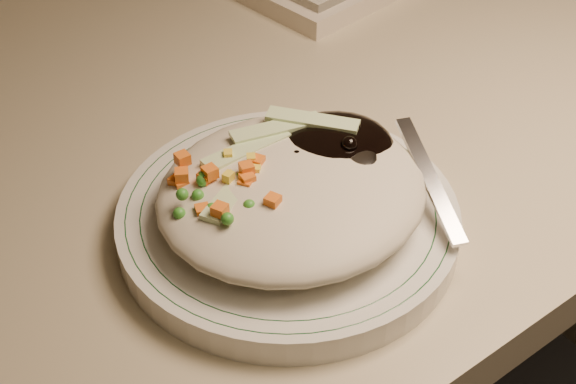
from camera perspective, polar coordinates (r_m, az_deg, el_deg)
desk at (r=0.85m, az=-4.84°, el=-4.43°), size 1.40×0.70×0.74m
plate at (r=0.57m, az=0.00°, el=-1.98°), size 0.24×0.24×0.02m
plate_rim at (r=0.57m, az=0.00°, el=-1.23°), size 0.23×0.23×0.00m
meal at (r=0.56m, az=0.40°, el=0.58°), size 0.21×0.19×0.05m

